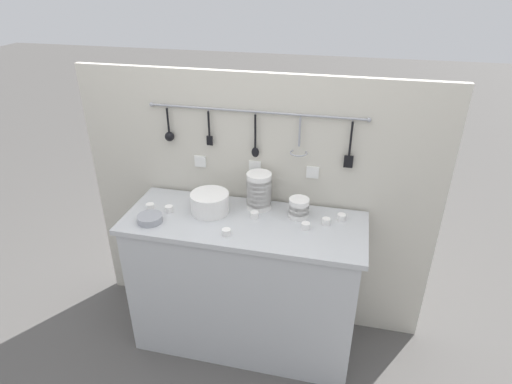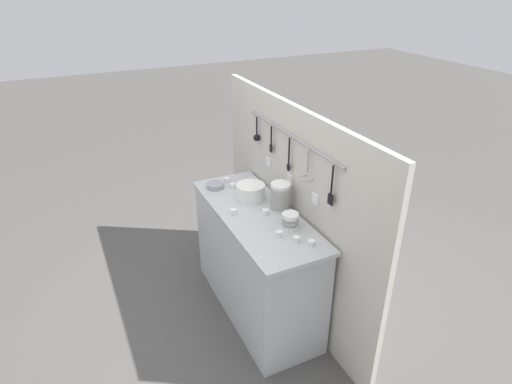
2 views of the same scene
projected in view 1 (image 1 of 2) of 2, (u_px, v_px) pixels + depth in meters
ground_plane at (246, 337)px, 2.78m from camera, size 20.00×20.00×0.00m
counter at (245, 283)px, 2.58m from camera, size 1.35×0.52×0.89m
back_wall at (256, 205)px, 2.65m from camera, size 2.15×0.11×1.64m
bowl_stack_nested_right at (259, 191)px, 2.45m from camera, size 0.14×0.14×0.22m
bowl_stack_tall_left at (299, 208)px, 2.38m from camera, size 0.11×0.11×0.11m
plate_stack at (210, 203)px, 2.43m from camera, size 0.22×0.22×0.12m
steel_mixing_bowl at (150, 219)px, 2.35m from camera, size 0.14×0.14×0.04m
cup_by_caddy at (255, 215)px, 2.39m from camera, size 0.05×0.05×0.04m
cup_mid_row at (226, 232)px, 2.24m from camera, size 0.05×0.05×0.04m
cup_beside_plates at (341, 217)px, 2.37m from camera, size 0.05×0.05×0.04m
cup_back_right at (326, 221)px, 2.33m from camera, size 0.05×0.05×0.04m
cup_front_right at (306, 226)px, 2.29m from camera, size 0.05×0.05×0.04m
cup_edge_near at (150, 206)px, 2.48m from camera, size 0.05×0.05×0.04m
cup_edge_far at (169, 209)px, 2.45m from camera, size 0.05×0.05×0.04m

